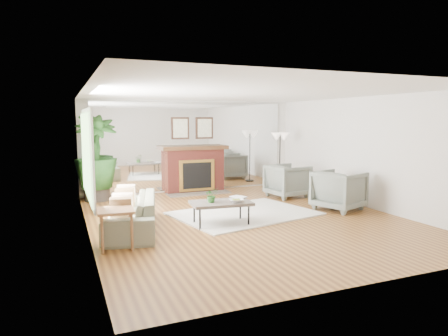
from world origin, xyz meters
name	(u,v)px	position (x,y,z in m)	size (l,w,h in m)	color
ground	(245,218)	(0.00, 0.00, 0.00)	(7.00, 7.00, 0.00)	brown
wall_left	(87,163)	(-2.99, 0.00, 1.25)	(0.02, 7.00, 2.50)	silver
wall_right	(365,152)	(2.99, 0.00, 1.25)	(0.02, 7.00, 2.50)	silver
wall_back	(192,146)	(0.00, 3.49, 1.25)	(6.00, 0.02, 2.50)	silver
mirror_panel	(192,146)	(0.00, 3.47, 1.25)	(5.40, 0.04, 2.40)	silver
window_panel	(87,155)	(-2.96, 0.40, 1.35)	(0.04, 2.40, 1.50)	#B2E09E
fireplace	(195,168)	(0.00, 3.26, 0.66)	(1.85, 0.83, 2.05)	maroon
area_rug	(244,214)	(0.13, 0.34, 0.02)	(2.80, 2.00, 0.03)	silver
coffee_table	(221,204)	(-0.64, -0.27, 0.41)	(1.18, 0.75, 0.45)	#594E46
sofa	(131,213)	(-2.27, 0.00, 0.31)	(2.15, 0.84, 0.63)	gray
armchair_back	(287,181)	(1.97, 1.64, 0.42)	(0.90, 0.93, 0.85)	slate
armchair_front	(339,190)	(2.25, -0.05, 0.43)	(0.93, 0.95, 0.87)	slate
side_table	(116,216)	(-2.65, -0.93, 0.52)	(0.57, 0.57, 0.61)	olive
potted_ficus	(96,155)	(-2.60, 3.04, 1.12)	(1.14, 1.14, 2.10)	#2A241E
floor_lamp	(280,141)	(2.24, 2.50, 1.39)	(0.53, 0.29, 1.63)	black
tabletop_plant	(212,195)	(-0.83, -0.26, 0.59)	(0.25, 0.21, 0.28)	#2E6023
fruit_bowl	(236,201)	(-0.40, -0.44, 0.48)	(0.27, 0.27, 0.07)	olive
book	(235,198)	(-0.27, -0.08, 0.46)	(0.22, 0.30, 0.02)	olive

